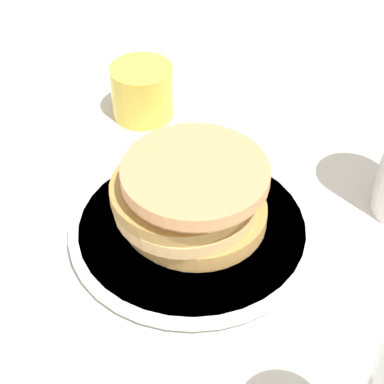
# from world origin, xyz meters

# --- Properties ---
(ground_plane) EXTENTS (4.00, 4.00, 0.00)m
(ground_plane) POSITION_xyz_m (0.00, 0.00, 0.00)
(ground_plane) COLOR silver
(plate) EXTENTS (0.23, 0.23, 0.01)m
(plate) POSITION_xyz_m (0.01, 0.03, 0.01)
(plate) COLOR white
(plate) RESTS_ON ground_plane
(pancake_stack) EXTENTS (0.14, 0.14, 0.08)m
(pancake_stack) POSITION_xyz_m (0.01, 0.03, 0.05)
(pancake_stack) COLOR tan
(pancake_stack) RESTS_ON plate
(juice_glass) EXTENTS (0.07, 0.07, 0.06)m
(juice_glass) POSITION_xyz_m (-0.13, -0.13, 0.03)
(juice_glass) COLOR yellow
(juice_glass) RESTS_ON ground_plane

